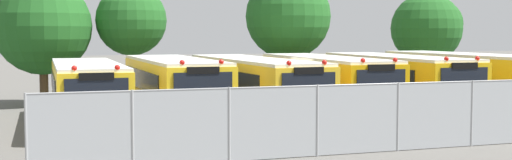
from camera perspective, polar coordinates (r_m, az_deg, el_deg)
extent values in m
plane|color=#595651|center=(28.66, 3.03, -3.12)|extent=(160.00, 160.00, 0.00)
cube|color=yellow|center=(26.59, -14.14, -0.92)|extent=(2.64, 9.98, 1.95)
cube|color=white|center=(26.53, -14.18, 1.31)|extent=(2.59, 9.78, 0.12)
cube|color=black|center=(21.69, -13.27, -4.13)|extent=(2.45, 0.22, 0.36)
cube|color=black|center=(21.61, -13.33, -1.10)|extent=(1.97, 0.11, 0.94)
cube|color=black|center=(26.97, -11.60, -0.15)|extent=(0.23, 7.74, 0.70)
cube|color=black|center=(26.82, -16.79, -0.26)|extent=(0.23, 7.74, 0.70)
cube|color=black|center=(26.63, -14.13, -1.76)|extent=(2.67, 10.08, 0.10)
sphere|color=red|center=(21.79, -11.67, 1.04)|extent=(0.18, 0.18, 0.18)
sphere|color=red|center=(21.69, -15.14, 0.97)|extent=(0.18, 0.18, 0.18)
cube|color=black|center=(21.56, -13.36, 0.29)|extent=(1.08, 0.11, 0.24)
cylinder|color=black|center=(23.25, -10.94, -3.62)|extent=(0.30, 1.01, 1.00)
cylinder|color=black|center=(23.10, -16.18, -3.76)|extent=(0.30, 1.01, 1.00)
cylinder|color=black|center=(29.89, -12.46, -1.95)|extent=(0.30, 1.01, 1.00)
cylinder|color=black|center=(29.77, -16.53, -2.04)|extent=(0.30, 1.01, 1.00)
cube|color=yellow|center=(27.10, -7.01, -0.62)|extent=(2.45, 9.44, 2.07)
cube|color=white|center=(27.03, -7.03, 1.69)|extent=(2.41, 9.25, 0.12)
cube|color=black|center=(22.56, -4.44, -3.72)|extent=(2.50, 0.16, 0.36)
cube|color=black|center=(22.47, -4.49, -0.61)|extent=(2.01, 0.06, 0.99)
cube|color=black|center=(27.65, -4.62, 0.18)|extent=(0.04, 7.36, 0.74)
cube|color=black|center=(27.14, -9.72, 0.06)|extent=(0.04, 7.36, 0.74)
cube|color=black|center=(27.14, -7.00, -1.49)|extent=(2.48, 9.54, 0.10)
sphere|color=red|center=(22.76, -2.97, 1.53)|extent=(0.18, 0.18, 0.18)
sphere|color=red|center=(22.43, -6.28, 1.48)|extent=(0.18, 0.18, 0.18)
cube|color=black|center=(22.42, -4.49, 0.82)|extent=(1.10, 0.08, 0.24)
cylinder|color=black|center=(24.25, -2.83, -3.24)|extent=(0.28, 1.00, 1.00)
cylinder|color=black|center=(23.74, -7.88, -3.43)|extent=(0.28, 1.00, 1.00)
cylinder|color=black|center=(30.25, -6.14, -1.80)|extent=(0.28, 1.00, 1.00)
cylinder|color=black|center=(29.85, -10.21, -1.92)|extent=(0.28, 1.00, 1.00)
cube|color=yellow|center=(27.99, -0.23, -0.47)|extent=(2.68, 10.93, 2.03)
cube|color=white|center=(27.92, -0.23, 1.73)|extent=(2.63, 10.71, 0.12)
cube|color=black|center=(23.01, 4.53, -3.56)|extent=(2.47, 0.22, 0.36)
cube|color=black|center=(22.93, 4.49, -0.57)|extent=(1.99, 0.11, 0.97)
cube|color=black|center=(28.69, 1.87, 0.29)|extent=(0.24, 8.48, 0.73)
cube|color=black|center=(27.85, -2.82, 0.17)|extent=(0.24, 8.48, 0.73)
cube|color=black|center=(28.02, -0.23, -1.30)|extent=(2.71, 11.04, 0.10)
sphere|color=red|center=(23.32, 5.81, 1.49)|extent=(0.18, 0.18, 0.18)
sphere|color=red|center=(22.76, 2.80, 1.44)|extent=(0.18, 0.18, 0.18)
cube|color=black|center=(22.88, 4.51, 0.80)|extent=(1.09, 0.11, 0.24)
cylinder|color=black|center=(24.79, 5.34, -3.09)|extent=(0.30, 1.01, 1.00)
cylinder|color=black|center=(23.94, 0.71, -3.33)|extent=(0.30, 1.01, 1.00)
cylinder|color=black|center=(31.83, -0.68, -1.49)|extent=(0.30, 1.01, 1.00)
cylinder|color=black|center=(31.18, -4.39, -1.62)|extent=(0.30, 1.01, 1.00)
cube|color=#EAA80C|center=(29.30, 5.82, -0.26)|extent=(2.65, 10.30, 2.06)
cube|color=white|center=(29.24, 5.83, 1.87)|extent=(2.60, 10.10, 0.12)
cube|color=black|center=(24.73, 10.57, -3.09)|extent=(2.41, 0.23, 0.36)
cube|color=black|center=(24.65, 10.55, -0.26)|extent=(1.94, 0.11, 0.99)
cube|color=black|center=(30.04, 7.70, 0.46)|extent=(0.26, 7.98, 0.74)
cube|color=black|center=(29.10, 3.42, 0.37)|extent=(0.26, 7.98, 0.74)
cube|color=black|center=(29.33, 5.81, -1.07)|extent=(2.67, 10.40, 0.10)
sphere|color=red|center=(25.06, 11.70, 1.67)|extent=(0.18, 0.18, 0.18)
sphere|color=red|center=(24.46, 9.04, 1.64)|extent=(0.18, 0.18, 0.18)
cube|color=black|center=(24.61, 10.58, 1.03)|extent=(1.06, 0.11, 0.24)
cylinder|color=black|center=(26.51, 11.06, -2.69)|extent=(0.31, 1.01, 1.00)
cylinder|color=black|center=(25.58, 6.96, -2.88)|extent=(0.31, 1.01, 1.00)
cylinder|color=black|center=(32.83, 5.19, -1.34)|extent=(0.31, 1.01, 1.00)
cylinder|color=black|center=(32.08, 1.75, -1.45)|extent=(0.31, 1.01, 1.00)
cube|color=yellow|center=(30.89, 11.74, -0.09)|extent=(2.71, 10.29, 2.07)
cube|color=white|center=(30.83, 11.77, 1.94)|extent=(2.66, 10.08, 0.12)
cube|color=black|center=(26.60, 17.23, -2.70)|extent=(2.54, 0.22, 0.36)
cube|color=black|center=(26.53, 17.22, -0.05)|extent=(2.04, 0.11, 0.99)
cube|color=black|center=(31.76, 13.46, 0.59)|extent=(0.22, 7.98, 0.75)
cube|color=black|center=(30.53, 9.41, 0.51)|extent=(0.22, 7.98, 0.75)
cube|color=black|center=(30.92, 11.73, -0.86)|extent=(2.74, 10.39, 0.10)
sphere|color=red|center=(27.02, 18.24, 1.74)|extent=(0.18, 0.18, 0.18)
sphere|color=red|center=(26.24, 15.82, 1.73)|extent=(0.18, 0.18, 0.18)
cube|color=black|center=(26.48, 17.26, 1.16)|extent=(1.12, 0.11, 0.24)
cylinder|color=black|center=(28.43, 17.35, -2.34)|extent=(0.30, 1.01, 1.00)
cylinder|color=black|center=(27.22, 13.55, -2.55)|extent=(0.30, 1.01, 1.00)
cylinder|color=black|center=(34.38, 10.59, -1.14)|extent=(0.30, 1.01, 1.00)
cylinder|color=black|center=(33.40, 7.26, -1.26)|extent=(0.30, 1.01, 1.00)
cube|color=yellow|center=(32.73, 16.99, 0.10)|extent=(2.49, 10.00, 2.13)
cube|color=white|center=(32.68, 17.03, 2.07)|extent=(2.44, 9.80, 0.12)
cube|color=black|center=(33.69, 18.36, 0.76)|extent=(0.11, 7.78, 0.77)
cube|color=black|center=(32.25, 14.94, 0.69)|extent=(0.11, 7.78, 0.77)
cube|color=black|center=(32.76, 16.97, -0.65)|extent=(2.52, 10.10, 0.10)
cylinder|color=black|center=(29.34, 19.46, -2.19)|extent=(0.29, 1.00, 1.00)
cylinder|color=black|center=(36.00, 15.29, -0.99)|extent=(0.29, 1.00, 1.00)
cylinder|color=black|center=(34.83, 12.43, -1.10)|extent=(0.29, 1.00, 1.00)
cylinder|color=#4C3823|center=(34.73, -17.52, -0.32)|extent=(0.42, 0.42, 2.08)
sphere|color=#1E561E|center=(34.64, -17.62, 4.35)|extent=(4.76, 4.76, 4.76)
sphere|color=#1E561E|center=(34.29, -17.60, 4.60)|extent=(3.21, 3.21, 3.21)
cylinder|color=#4C3823|center=(34.97, -10.47, 0.46)|extent=(0.41, 0.41, 2.84)
sphere|color=#1E561E|center=(34.91, -10.53, 5.00)|extent=(3.60, 3.60, 3.60)
sphere|color=#1E561E|center=(34.94, -9.90, 5.52)|extent=(2.17, 2.17, 2.17)
cylinder|color=#4C3823|center=(37.31, 2.72, 0.63)|extent=(0.40, 0.40, 2.69)
sphere|color=#1E561E|center=(37.26, 2.74, 5.41)|extent=(4.70, 4.70, 4.70)
sphere|color=#1E561E|center=(37.05, 1.74, 5.62)|extent=(3.21, 3.21, 3.21)
cylinder|color=#4C3823|center=(42.24, 14.18, 0.58)|extent=(0.32, 0.32, 2.20)
sphere|color=#1E561E|center=(42.17, 14.25, 4.26)|extent=(4.30, 4.30, 4.30)
sphere|color=#1E561E|center=(42.24, 15.29, 4.64)|extent=(2.79, 2.79, 2.79)
cylinder|color=#9EA0A3|center=(17.77, -18.90, -4.37)|extent=(0.07, 0.07, 2.08)
cylinder|color=#9EA0A3|center=(17.97, -10.41, -4.13)|extent=(0.07, 0.07, 2.08)
cylinder|color=#9EA0A3|center=(18.55, -2.28, -3.81)|extent=(0.07, 0.07, 2.08)
cylinder|color=#9EA0A3|center=(19.47, 5.22, -3.45)|extent=(0.07, 0.07, 2.08)
cylinder|color=#9EA0A3|center=(20.70, 11.93, -3.07)|extent=(0.07, 0.07, 2.08)
cylinder|color=#9EA0A3|center=(22.17, 17.81, -2.71)|extent=(0.07, 0.07, 2.08)
cube|color=#ADB2B7|center=(20.70, 11.93, -3.07)|extent=(21.19, 0.02, 2.04)
cylinder|color=#9EA0A3|center=(20.60, 11.97, -0.28)|extent=(21.19, 0.04, 0.04)
cone|color=#EA5914|center=(19.38, -9.77, -5.65)|extent=(0.50, 0.50, 0.66)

